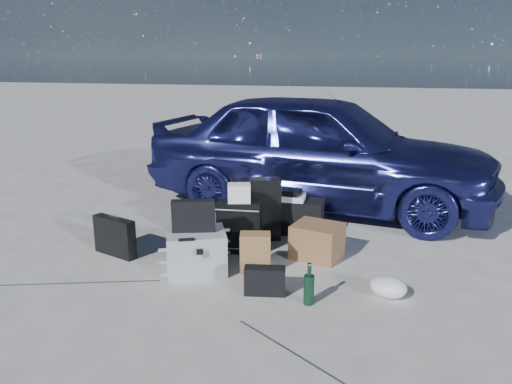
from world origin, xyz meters
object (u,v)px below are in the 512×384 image
(car, at_px, (319,150))
(green_bottle, at_px, (309,285))
(suitcase_right, at_px, (239,227))
(pelican_case, at_px, (196,251))
(duffel_bag, at_px, (289,215))
(briefcase, at_px, (115,236))
(cardboard_box, at_px, (317,241))
(suitcase_left, at_px, (256,209))

(car, height_order, green_bottle, car)
(suitcase_right, relative_size, green_bottle, 1.58)
(pelican_case, relative_size, green_bottle, 1.58)
(duffel_bag, relative_size, green_bottle, 2.27)
(car, relative_size, green_bottle, 13.20)
(pelican_case, distance_m, briefcase, 0.96)
(pelican_case, relative_size, cardboard_box, 1.18)
(suitcase_right, bearing_deg, briefcase, -167.28)
(suitcase_right, relative_size, duffel_bag, 0.70)
(car, height_order, cardboard_box, car)
(suitcase_left, bearing_deg, pelican_case, -131.35)
(pelican_case, bearing_deg, briefcase, 145.70)
(duffel_bag, relative_size, cardboard_box, 1.69)
(briefcase, distance_m, suitcase_right, 1.26)
(pelican_case, relative_size, suitcase_left, 0.79)
(suitcase_right, distance_m, duffel_bag, 0.84)
(suitcase_right, bearing_deg, cardboard_box, -0.42)
(car, height_order, duffel_bag, car)
(car, bearing_deg, green_bottle, -165.94)
(suitcase_left, bearing_deg, green_bottle, -81.95)
(green_bottle, bearing_deg, suitcase_right, 132.04)
(suitcase_left, height_order, green_bottle, suitcase_left)
(duffel_bag, bearing_deg, car, 80.64)
(pelican_case, bearing_deg, suitcase_left, 46.78)
(car, bearing_deg, duffel_bag, 178.51)
(pelican_case, distance_m, cardboard_box, 1.22)
(suitcase_right, relative_size, cardboard_box, 1.18)
(suitcase_left, relative_size, duffel_bag, 0.89)
(pelican_case, height_order, duffel_bag, pelican_case)
(suitcase_left, bearing_deg, duffel_bag, 26.07)
(car, distance_m, pelican_case, 2.62)
(suitcase_left, xyz_separation_m, green_bottle, (0.78, -1.35, -0.17))
(cardboard_box, bearing_deg, car, 96.78)
(cardboard_box, bearing_deg, suitcase_left, 154.24)
(briefcase, distance_m, duffel_bag, 1.94)
(suitcase_left, bearing_deg, cardboard_box, -47.61)
(green_bottle, bearing_deg, cardboard_box, 93.30)
(suitcase_right, bearing_deg, suitcase_left, 74.75)
(car, xyz_separation_m, pelican_case, (-0.84, -2.42, -0.57))
(cardboard_box, bearing_deg, briefcase, -167.81)
(pelican_case, xyz_separation_m, duffel_bag, (0.64, 1.29, -0.00))
(duffel_bag, bearing_deg, pelican_case, -115.79)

